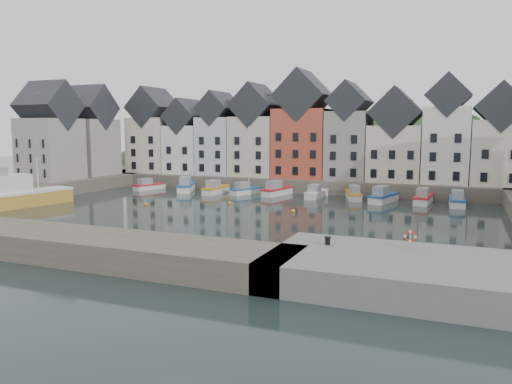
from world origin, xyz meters
The scene contains 22 objects.
ground centered at (0.00, 0.00, 0.00)m, with size 260.00×260.00×0.00m, color black.
far_quay centered at (0.00, 30.00, 1.00)m, with size 90.00×16.00×2.00m, color brown.
left_quay centered at (-37.00, 3.00, 1.00)m, with size 14.00×54.00×2.00m, color brown.
near_quay centered at (22.00, -20.00, 1.00)m, with size 18.00×10.00×2.00m, color #60605E.
near_wall centered at (-10.00, -22.00, 1.00)m, with size 50.00×6.00×2.00m, color brown.
hillside centered at (0.02, 56.00, -17.96)m, with size 153.60×70.40×64.00m.
far_terrace centered at (3.21, 28.00, 8.88)m, with size 72.37×8.16×17.78m.
left_terrace centered at (-36.00, 13.50, 8.88)m, with size 7.65×17.00×15.69m.
mooring_buoys centered at (-4.00, 5.33, 0.15)m, with size 20.50×5.50×0.50m.
boat_a centered at (-23.37, 17.23, 0.64)m, with size 3.31×5.84×2.14m.
boat_b centered at (-16.52, 17.86, 0.80)m, with size 4.67×7.27×2.68m.
boat_c centered at (-10.82, 17.19, 0.72)m, with size 1.99×6.27×2.40m.
boat_d centered at (-6.16, 18.26, 0.69)m, with size 3.77×5.81×10.67m.
boat_e centered at (-1.28, 18.97, 0.73)m, with size 3.24×6.69×2.46m.
boat_f centered at (5.07, 18.50, 0.66)m, with size 2.23×5.90×2.22m.
boat_g centered at (10.55, 18.92, 0.68)m, with size 3.55×6.26×2.29m.
boat_h centered at (14.91, 17.48, 0.77)m, with size 3.51×6.99×2.57m.
boat_i centered at (20.09, 18.53, 0.72)m, with size 2.34×6.43×2.43m.
boat_j centered at (24.36, 17.87, 0.72)m, with size 2.23×6.35×2.41m.
large_vessel centered at (-28.19, -4.55, 1.55)m, with size 5.68×13.08×6.59m.
mooring_bollard centered at (16.19, -18.28, 2.31)m, with size 0.48×0.48×0.56m.
life_ring_post centered at (21.69, -17.46, 2.86)m, with size 0.80×0.17×1.30m.
Camera 1 is at (24.67, -52.06, 10.16)m, focal length 35.00 mm.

